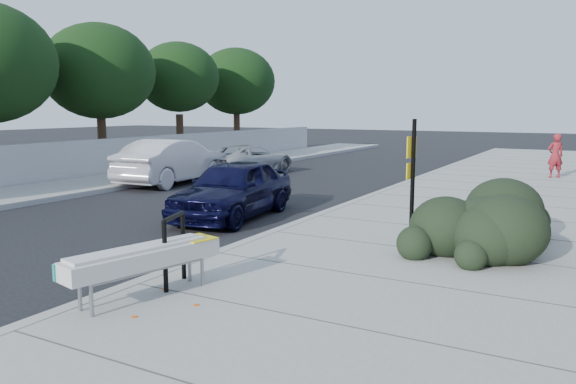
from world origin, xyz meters
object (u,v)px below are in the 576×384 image
at_px(bike_rack, 174,243).
at_px(sedan_navy, 233,189).
at_px(suv_silver, 248,160).
at_px(sign_post, 412,176).
at_px(bench, 144,259).
at_px(wagon_silver, 174,161).
at_px(pedestrian, 555,156).

xyz_separation_m(bike_rack, sedan_navy, (-2.61, 5.24, -0.05)).
height_order(sedan_navy, suv_silver, sedan_navy).
relative_size(bike_rack, suv_silver, 0.24).
relative_size(sign_post, suv_silver, 0.53).
xyz_separation_m(bench, sign_post, (2.35, 4.29, 0.81)).
relative_size(bench, sign_post, 0.97).
relative_size(wagon_silver, pedestrian, 2.99).
relative_size(sign_post, pedestrian, 1.44).
relative_size(wagon_silver, suv_silver, 1.11).
distance_m(sedan_navy, wagon_silver, 6.91).
distance_m(suv_silver, pedestrian, 11.69).
bearing_deg(wagon_silver, pedestrian, -152.69).
xyz_separation_m(sign_post, sedan_navy, (-4.95, 1.56, -0.77)).
bearing_deg(pedestrian, wagon_silver, 1.41).
height_order(sign_post, wagon_silver, sign_post).
xyz_separation_m(sedan_navy, suv_silver, (-4.73, 7.91, -0.11)).
xyz_separation_m(sign_post, suv_silver, (-9.68, 9.47, -0.88)).
relative_size(bench, wagon_silver, 0.47).
bearing_deg(suv_silver, sedan_navy, 125.74).
bearing_deg(wagon_silver, bike_rack, 126.52).
relative_size(sedan_navy, pedestrian, 2.60).
xyz_separation_m(bench, sedan_navy, (-2.61, 5.85, 0.04)).
bearing_deg(sedan_navy, suv_silver, 113.93).
bearing_deg(bench, pedestrian, 91.70).
xyz_separation_m(bike_rack, suv_silver, (-7.34, 13.15, -0.16)).
relative_size(sign_post, wagon_silver, 0.48).
distance_m(bench, suv_silver, 15.59).
distance_m(bench, sign_post, 4.96).
bearing_deg(bike_rack, bench, -107.52).
distance_m(sign_post, sedan_navy, 5.25).
bearing_deg(sign_post, sedan_navy, 179.21).
bearing_deg(sedan_navy, bench, -72.91).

